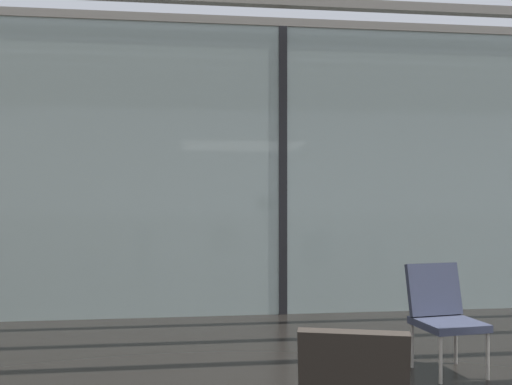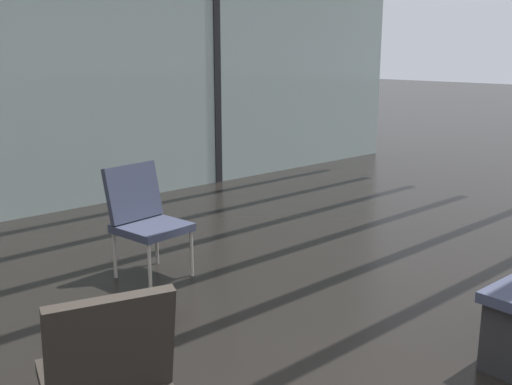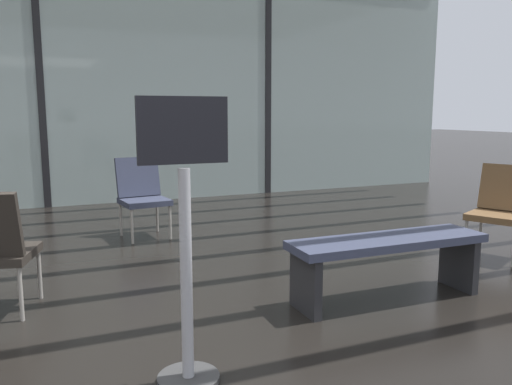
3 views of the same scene
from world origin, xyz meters
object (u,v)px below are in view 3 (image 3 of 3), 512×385
at_px(lounge_chair_3, 142,192).
at_px(info_sign, 186,253).
at_px(parked_airplane, 66,75).
at_px(lounge_chair_0, 501,205).
at_px(waiting_bench, 388,252).

bearing_deg(lounge_chair_3, info_sign, -104.03).
xyz_separation_m(parked_airplane, info_sign, (-0.07, -11.35, -1.58)).
height_order(lounge_chair_0, lounge_chair_3, same).
height_order(lounge_chair_0, info_sign, info_sign).
xyz_separation_m(parked_airplane, lounge_chair_0, (3.29, -10.25, -1.77)).
bearing_deg(info_sign, parked_airplane, 89.65).
bearing_deg(lounge_chair_3, waiting_bench, -71.89).
bearing_deg(parked_airplane, waiting_bench, -81.63).
height_order(lounge_chair_0, waiting_bench, lounge_chair_0).
xyz_separation_m(waiting_bench, info_sign, (-1.66, -0.57, 0.32)).
xyz_separation_m(parked_airplane, waiting_bench, (1.59, -10.79, -1.90)).
bearing_deg(info_sign, lounge_chair_0, 18.12).
distance_m(parked_airplane, lounge_chair_3, 8.30).
height_order(parked_airplane, lounge_chair_0, parked_airplane).
relative_size(parked_airplane, lounge_chair_3, 13.63).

